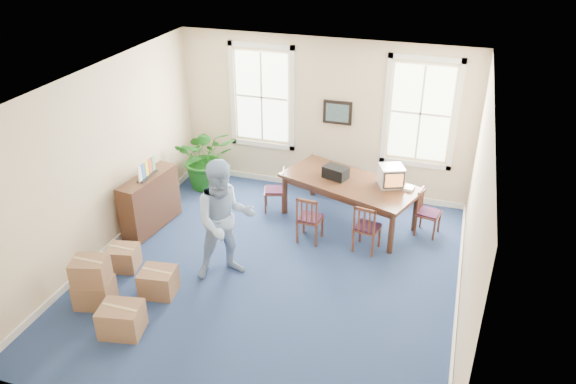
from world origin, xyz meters
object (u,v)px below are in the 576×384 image
(chair_near_left, at_px, (310,218))
(potted_plant, at_px, (207,157))
(conference_table, at_px, (349,201))
(credenza, at_px, (150,203))
(man, at_px, (225,220))
(cardboard_boxes, at_px, (109,280))
(crt_tv, at_px, (391,176))

(chair_near_left, xyz_separation_m, potted_plant, (-2.65, 1.38, 0.23))
(conference_table, relative_size, potted_plant, 1.82)
(credenza, bearing_deg, man, -18.37)
(man, height_order, cardboard_boxes, man)
(crt_tv, bearing_deg, conference_table, 161.99)
(conference_table, distance_m, man, 2.79)
(chair_near_left, bearing_deg, crt_tv, -140.47)
(chair_near_left, height_order, man, man)
(potted_plant, bearing_deg, crt_tv, -6.71)
(man, bearing_deg, crt_tv, 11.17)
(conference_table, height_order, crt_tv, crt_tv)
(conference_table, relative_size, crt_tv, 5.50)
(crt_tv, distance_m, credenza, 4.45)
(crt_tv, bearing_deg, potted_plant, 150.88)
(potted_plant, distance_m, cardboard_boxes, 4.03)
(chair_near_left, relative_size, potted_plant, 0.67)
(credenza, relative_size, cardboard_boxes, 0.91)
(man, distance_m, potted_plant, 3.24)
(chair_near_left, distance_m, cardboard_boxes, 3.58)
(conference_table, relative_size, man, 1.24)
(crt_tv, xyz_separation_m, cardboard_boxes, (-3.68, -3.55, -0.63))
(crt_tv, xyz_separation_m, man, (-2.28, -2.31, -0.03))
(conference_table, xyz_separation_m, cardboard_boxes, (-2.93, -3.49, -0.01))
(credenza, bearing_deg, chair_near_left, 16.49)
(conference_table, distance_m, crt_tv, 0.97)
(conference_table, relative_size, credenza, 1.88)
(chair_near_left, distance_m, man, 1.82)
(credenza, xyz_separation_m, potted_plant, (0.28, 1.87, 0.16))
(credenza, bearing_deg, conference_table, 28.38)
(credenza, bearing_deg, cardboard_boxes, -69.52)
(man, xyz_separation_m, cardboard_boxes, (-1.40, -1.24, -0.60))
(man, relative_size, credenza, 1.52)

